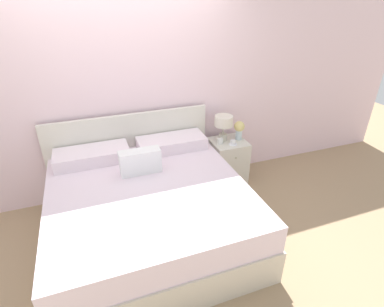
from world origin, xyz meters
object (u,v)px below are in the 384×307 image
Objects in this scene: bed at (148,208)px; table_lamp at (224,123)px; alarm_clock at (220,141)px; nightstand at (227,161)px; flower_vase at (239,129)px; teacup at (233,143)px.

bed reaches higher than table_lamp.
alarm_clock is at bearing -132.35° from table_lamp.
table_lamp is 4.41× the size of alarm_clock.
flower_vase is at bearing 6.29° from nightstand.
nightstand is 2.39× the size of flower_vase.
bed is at bearing -148.31° from table_lamp.
table_lamp is at bearing 31.69° from bed.
alarm_clock is at bearing -168.22° from nightstand.
nightstand is 1.78× the size of table_lamp.
flower_vase is 0.31m from alarm_clock.
table_lamp is at bearing 167.14° from flower_vase.
flower_vase is (1.38, 0.68, 0.40)m from bed.
flower_vase is (0.21, -0.05, -0.09)m from table_lamp.
bed is at bearing -155.70° from teacup.
bed is 1.46m from table_lamp.
table_lamp is 1.34× the size of flower_vase.
flower_vase reaches higher than teacup.
teacup is at bearing -140.22° from flower_vase.
teacup is (0.01, -0.10, 0.32)m from nightstand.
teacup is (0.06, -0.17, -0.21)m from table_lamp.
table_lamp reaches higher than teacup.
table_lamp reaches higher than alarm_clock.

